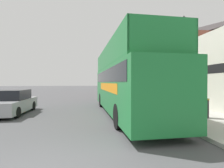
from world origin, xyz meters
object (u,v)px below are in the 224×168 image
at_px(lamp_post_second, 131,66).
at_px(lamp_post_third, 116,71).
at_px(tour_bus, 125,84).
at_px(lamp_post_nearest, 184,49).
at_px(litter_bin, 204,107).
at_px(parked_car_far_side, 12,103).
at_px(parked_car_ahead_of_bus, 114,94).

relative_size(lamp_post_second, lamp_post_third, 1.00).
relative_size(tour_bus, lamp_post_nearest, 2.22).
distance_m(lamp_post_third, litter_bin, 19.97).
relative_size(parked_car_far_side, lamp_post_nearest, 0.87).
distance_m(lamp_post_nearest, lamp_post_second, 9.95).
bearing_deg(lamp_post_nearest, tour_bus, 132.78).
height_order(tour_bus, lamp_post_second, lamp_post_second).
xyz_separation_m(parked_car_far_side, lamp_post_nearest, (9.41, -3.50, 2.95)).
bearing_deg(lamp_post_third, lamp_post_second, -89.60).
bearing_deg(litter_bin, lamp_post_nearest, -170.24).
relative_size(tour_bus, parked_car_far_side, 2.57).
relative_size(lamp_post_nearest, lamp_post_second, 0.97).
distance_m(parked_car_far_side, lamp_post_nearest, 10.46).
height_order(parked_car_ahead_of_bus, parked_car_far_side, parked_car_far_side).
height_order(tour_bus, parked_car_ahead_of_bus, tour_bus).
distance_m(parked_car_ahead_of_bus, litter_bin, 11.40).
height_order(tour_bus, parked_car_far_side, tour_bus).
height_order(lamp_post_nearest, litter_bin, lamp_post_nearest).
xyz_separation_m(tour_bus, lamp_post_second, (2.19, 7.31, 1.87)).
bearing_deg(parked_car_far_side, parked_car_ahead_of_bus, -134.87).
relative_size(parked_car_far_side, lamp_post_second, 0.84).
relative_size(lamp_post_third, litter_bin, 5.25).
bearing_deg(lamp_post_nearest, parked_car_ahead_of_bus, 99.30).
bearing_deg(parked_car_far_side, litter_bin, 162.62).
relative_size(parked_car_ahead_of_bus, lamp_post_nearest, 0.79).
bearing_deg(lamp_post_second, litter_bin, -81.17).
distance_m(parked_car_far_side, lamp_post_third, 18.98).
xyz_separation_m(tour_bus, parked_car_far_side, (-6.98, 0.87, -1.16)).
bearing_deg(parked_car_far_side, tour_bus, 172.57).
relative_size(parked_car_ahead_of_bus, lamp_post_second, 0.77).
bearing_deg(litter_bin, lamp_post_third, 94.59).
xyz_separation_m(parked_car_ahead_of_bus, litter_bin, (3.10, -10.97, -0.03)).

